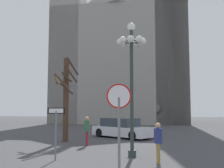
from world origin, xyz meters
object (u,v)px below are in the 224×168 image
object	(u,v)px
pedestrian_standing	(158,139)
one_way_arrow_sign	(56,126)
cathedral	(120,51)
stop_sign	(119,114)
bare_tree	(66,96)
pedestrian_walking	(87,128)
street_lamp	(131,62)
parked_car_near_white	(122,128)

from	to	relation	value
pedestrian_standing	one_way_arrow_sign	bearing A→B (deg)	179.03
cathedral	stop_sign	xyz separation A→B (m)	(3.28, -31.41, -8.62)
bare_tree	one_way_arrow_sign	bearing A→B (deg)	-75.93
stop_sign	pedestrian_walking	bearing A→B (deg)	109.93
stop_sign	bare_tree	world-z (taller)	bare_tree
pedestrian_standing	bare_tree	bearing A→B (deg)	133.41
street_lamp	one_way_arrow_sign	bearing A→B (deg)	-159.00
stop_sign	one_way_arrow_sign	distance (m)	4.37
pedestrian_walking	pedestrian_standing	size ratio (longest dim) A/B	1.06
street_lamp	pedestrian_walking	world-z (taller)	street_lamp
bare_tree	pedestrian_walking	bearing A→B (deg)	-41.77
cathedral	one_way_arrow_sign	world-z (taller)	cathedral
cathedral	pedestrian_standing	distance (m)	30.31
stop_sign	street_lamp	distance (m)	4.86
stop_sign	parked_car_near_white	world-z (taller)	stop_sign
one_way_arrow_sign	pedestrian_walking	world-z (taller)	one_way_arrow_sign
pedestrian_walking	street_lamp	bearing A→B (deg)	-48.43
stop_sign	parked_car_near_white	xyz separation A→B (m)	(-1.14, 11.90, -1.33)
stop_sign	pedestrian_standing	size ratio (longest dim) A/B	1.82
cathedral	one_way_arrow_sign	distance (m)	29.76
one_way_arrow_sign	pedestrian_standing	world-z (taller)	one_way_arrow_sign
bare_tree	street_lamp	bearing A→B (deg)	-46.01
street_lamp	parked_car_near_white	distance (m)	8.49
stop_sign	cathedral	bearing A→B (deg)	95.96
street_lamp	cathedral	bearing A→B (deg)	97.10
bare_tree	parked_car_near_white	size ratio (longest dim) A/B	1.14
one_way_arrow_sign	bare_tree	world-z (taller)	bare_tree
parked_car_near_white	pedestrian_standing	size ratio (longest dim) A/B	3.02
stop_sign	pedestrian_standing	xyz separation A→B (m)	(1.20, 3.03, -1.05)
cathedral	parked_car_near_white	distance (m)	22.01
street_lamp	parked_car_near_white	world-z (taller)	street_lamp
bare_tree	pedestrian_walking	xyz separation A→B (m)	(1.80, -1.61, -1.93)
one_way_arrow_sign	pedestrian_standing	bearing A→B (deg)	-0.97
one_way_arrow_sign	cathedral	bearing A→B (deg)	90.54
one_way_arrow_sign	street_lamp	distance (m)	4.37
street_lamp	pedestrian_walking	bearing A→B (deg)	131.57
bare_tree	pedestrian_walking	world-z (taller)	bare_tree
street_lamp	parked_car_near_white	size ratio (longest dim) A/B	1.27
street_lamp	parked_car_near_white	bearing A→B (deg)	99.23
one_way_arrow_sign	parked_car_near_white	bearing A→B (deg)	77.95
bare_tree	parked_car_near_white	world-z (taller)	bare_tree
bare_tree	pedestrian_standing	world-z (taller)	bare_tree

